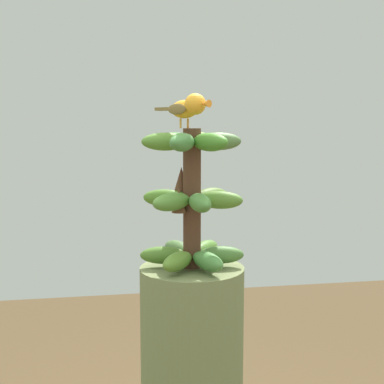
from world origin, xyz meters
TOP-DOWN VIEW (x-y plane):
  - banana_bunch at (-0.00, -0.00)m, footprint 0.26×0.26m
  - perched_bird at (0.02, -0.01)m, footprint 0.17×0.12m

SIDE VIEW (x-z plane):
  - banana_bunch at x=0.00m, z-range 1.36..1.71m
  - perched_bird at x=0.02m, z-range 1.71..1.79m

